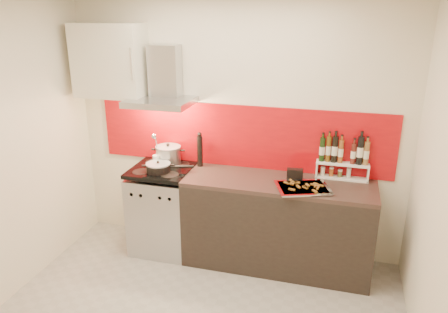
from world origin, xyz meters
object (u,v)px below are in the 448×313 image
(baking_tray, at_px, (303,188))
(saute_pan, at_px, (159,167))
(range_stove, at_px, (163,210))
(pepper_mill, at_px, (200,150))
(stock_pot, at_px, (168,155))
(counter, at_px, (277,223))

(baking_tray, bearing_deg, saute_pan, 178.54)
(range_stove, height_order, pepper_mill, pepper_mill)
(stock_pot, bearing_deg, baking_tray, -10.73)
(stock_pot, height_order, baking_tray, stock_pot)
(counter, xyz_separation_m, baking_tray, (0.24, -0.13, 0.47))
(baking_tray, bearing_deg, pepper_mill, 163.57)
(counter, height_order, saute_pan, saute_pan)
(pepper_mill, height_order, baking_tray, pepper_mill)
(counter, distance_m, pepper_mill, 1.07)
(range_stove, relative_size, stock_pot, 3.48)
(counter, bearing_deg, range_stove, -179.77)
(counter, relative_size, pepper_mill, 4.98)
(range_stove, xyz_separation_m, stock_pot, (0.02, 0.14, 0.56))
(stock_pot, distance_m, baking_tray, 1.44)
(saute_pan, distance_m, baking_tray, 1.42)
(counter, distance_m, stock_pot, 1.31)
(saute_pan, bearing_deg, counter, 4.71)
(saute_pan, bearing_deg, baking_tray, -1.46)
(stock_pot, relative_size, saute_pan, 0.57)
(range_stove, xyz_separation_m, baking_tray, (1.44, -0.13, 0.47))
(stock_pot, distance_m, saute_pan, 0.24)
(counter, bearing_deg, stock_pot, 173.50)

